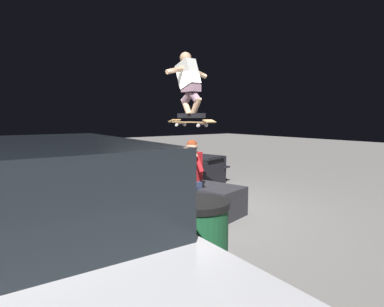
% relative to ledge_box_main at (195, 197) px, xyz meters
% --- Properties ---
extents(ground_plane, '(40.00, 40.00, 0.00)m').
position_rel_ledge_box_main_xyz_m(ground_plane, '(0.21, 0.08, -0.26)').
color(ground_plane, slate).
extents(ledge_box_main, '(1.96, 1.17, 0.51)m').
position_rel_ledge_box_main_xyz_m(ledge_box_main, '(0.00, 0.00, 0.00)').
color(ledge_box_main, '#28282D').
rests_on(ledge_box_main, ground).
extents(person_sitting_on_ledge, '(0.59, 0.79, 1.35)m').
position_rel_ledge_box_main_xyz_m(person_sitting_on_ledge, '(-0.30, 0.37, 0.50)').
color(person_sitting_on_ledge, '#2D3856').
rests_on(person_sitting_on_ledge, ground).
extents(skateboard, '(1.03, 0.28, 0.13)m').
position_rel_ledge_box_main_xyz_m(skateboard, '(-0.21, 0.24, 1.39)').
color(skateboard, '#AD8451').
extents(skater_airborne, '(0.63, 0.89, 1.12)m').
position_rel_ledge_box_main_xyz_m(skater_airborne, '(-0.15, 0.24, 2.08)').
color(skater_airborne, black).
extents(kicker_ramp, '(1.08, 0.98, 0.32)m').
position_rel_ledge_box_main_xyz_m(kicker_ramp, '(2.11, 0.94, -0.20)').
color(kicker_ramp, black).
rests_on(kicker_ramp, ground).
extents(picnic_table_back, '(1.99, 1.74, 0.75)m').
position_rel_ledge_box_main_xyz_m(picnic_table_back, '(2.11, -1.44, 0.24)').
color(picnic_table_back, black).
rests_on(picnic_table_back, ground).
extents(trash_bin, '(0.59, 0.59, 0.97)m').
position_rel_ledge_box_main_xyz_m(trash_bin, '(-2.35, 1.75, 0.23)').
color(trash_bin, '#19512D').
rests_on(trash_bin, ground).
extents(parked_car, '(4.27, 2.06, 1.56)m').
position_rel_ledge_box_main_xyz_m(parked_car, '(-1.97, 3.12, 0.53)').
color(parked_car, '#B7B7BC').
rests_on(parked_car, ground).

